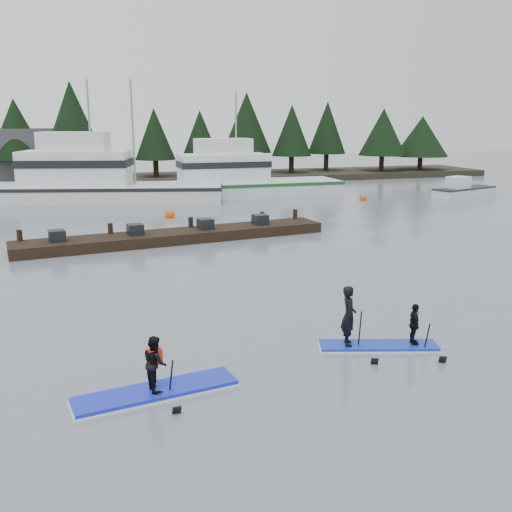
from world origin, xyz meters
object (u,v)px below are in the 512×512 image
object	(u,v)px
fishing_boat_large	(98,192)
fishing_boat_medium	(240,188)
paddleboard_solo	(156,378)
floating_dock	(177,236)
paddleboard_duo	(374,327)

from	to	relation	value
fishing_boat_large	fishing_boat_medium	bearing A→B (deg)	12.72
paddleboard_solo	floating_dock	bearing A→B (deg)	69.84
fishing_boat_large	paddleboard_solo	bearing A→B (deg)	-75.86
fishing_boat_large	fishing_boat_medium	world-z (taller)	fishing_boat_large
fishing_boat_large	floating_dock	xyz separation A→B (m)	(3.11, -15.51, -0.46)
floating_dock	paddleboard_solo	distance (m)	15.96
fishing_boat_large	paddleboard_solo	xyz separation A→B (m)	(0.10, -31.19, -0.34)
fishing_boat_medium	floating_dock	world-z (taller)	fishing_boat_medium
fishing_boat_large	fishing_boat_medium	xyz separation A→B (m)	(10.57, -0.23, -0.09)
fishing_boat_large	paddleboard_solo	size ratio (longest dim) A/B	4.78
fishing_boat_medium	paddleboard_duo	distance (m)	30.39
floating_dock	paddleboard_duo	bearing A→B (deg)	-87.73
fishing_boat_medium	floating_dock	bearing A→B (deg)	-115.93
fishing_boat_medium	paddleboard_duo	world-z (taller)	fishing_boat_medium
fishing_boat_large	paddleboard_duo	size ratio (longest dim) A/B	5.57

